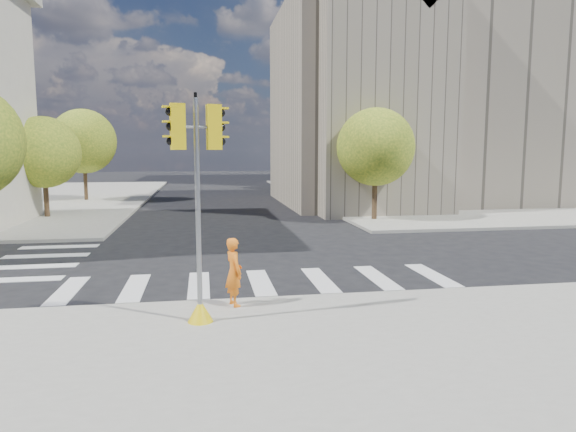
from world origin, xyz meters
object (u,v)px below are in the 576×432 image
object	(u,v)px
lamp_near	(362,139)
photographer	(234,272)
lamp_far	(314,142)
traffic_signal	(198,227)

from	to	relation	value
lamp_near	photographer	xyz separation A→B (m)	(-9.03, -18.60, -3.60)
lamp_near	lamp_far	xyz separation A→B (m)	(0.00, 14.00, 0.00)
lamp_near	photographer	bearing A→B (deg)	-115.90
lamp_far	traffic_signal	world-z (taller)	lamp_far
photographer	lamp_far	bearing A→B (deg)	-34.40
lamp_near	lamp_far	world-z (taller)	same
lamp_near	traffic_signal	bearing A→B (deg)	-116.57
photographer	traffic_signal	bearing A→B (deg)	124.10
lamp_far	traffic_signal	bearing A→B (deg)	-106.29
lamp_near	photographer	size ratio (longest dim) A/B	4.88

